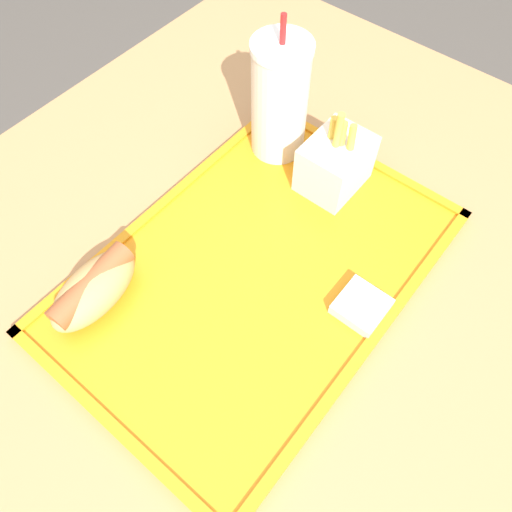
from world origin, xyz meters
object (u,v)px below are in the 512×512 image
Objects in this scene: fries_carton at (335,163)px; sauce_cup_mayo at (362,306)px; soda_cup at (280,100)px; hot_dog_far at (93,288)px.

sauce_cup_mayo is (-0.13, -0.13, -0.03)m from fries_carton.
sauce_cup_mayo is at bearing -135.50° from fries_carton.
hot_dog_far is at bearing 178.29° from soda_cup.
hot_dog_far is 0.29m from sauce_cup_mayo.
soda_cup reaches higher than hot_dog_far.
sauce_cup_mayo is at bearing -121.66° from soda_cup.
fries_carton is (-0.01, -0.10, -0.04)m from soda_cup.
fries_carton is at bearing 44.50° from sauce_cup_mayo.
fries_carton is at bearing -18.87° from hot_dog_far.
soda_cup is 3.71× the size of sauce_cup_mayo.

